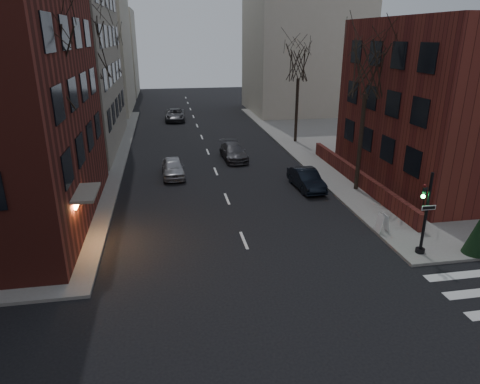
{
  "coord_description": "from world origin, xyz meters",
  "views": [
    {
      "loc": [
        -3.61,
        -7.4,
        9.9
      ],
      "look_at": [
        0.11,
        13.76,
        2.0
      ],
      "focal_mm": 32.0,
      "sensor_mm": 36.0,
      "label": 1
    }
  ],
  "objects_px": {
    "streetlamp_far": "(121,90)",
    "evergreen_shrub": "(477,235)",
    "tree_left_b": "(87,50)",
    "tree_right_b": "(299,62)",
    "tree_left_c": "(110,55)",
    "sandwich_board": "(383,223)",
    "traffic_signal": "(424,219)",
    "tree_left_a": "(46,69)",
    "streetlamp_near": "(96,126)",
    "parked_sedan": "(306,179)",
    "car_lane_silver": "(173,167)",
    "car_lane_far": "(175,115)",
    "car_lane_gray": "(234,152)",
    "tree_right_a": "(368,68)"
  },
  "relations": [
    {
      "from": "tree_left_c",
      "to": "streetlamp_far",
      "type": "height_order",
      "value": "tree_left_c"
    },
    {
      "from": "traffic_signal",
      "to": "streetlamp_near",
      "type": "relative_size",
      "value": 0.64
    },
    {
      "from": "traffic_signal",
      "to": "evergreen_shrub",
      "type": "distance_m",
      "value": 2.73
    },
    {
      "from": "streetlamp_far",
      "to": "car_lane_gray",
      "type": "xyz_separation_m",
      "value": [
        10.1,
        -14.9,
        -3.58
      ]
    },
    {
      "from": "traffic_signal",
      "to": "sandwich_board",
      "type": "relative_size",
      "value": 4.04
    },
    {
      "from": "streetlamp_far",
      "to": "car_lane_silver",
      "type": "distance_m",
      "value": 19.62
    },
    {
      "from": "streetlamp_far",
      "to": "car_lane_gray",
      "type": "distance_m",
      "value": 18.35
    },
    {
      "from": "streetlamp_far",
      "to": "car_lane_far",
      "type": "bearing_deg",
      "value": 32.09
    },
    {
      "from": "car_lane_gray",
      "to": "tree_right_a",
      "type": "bearing_deg",
      "value": -55.87
    },
    {
      "from": "tree_left_a",
      "to": "streetlamp_near",
      "type": "bearing_deg",
      "value": 85.71
    },
    {
      "from": "parked_sedan",
      "to": "streetlamp_near",
      "type": "bearing_deg",
      "value": 164.47
    },
    {
      "from": "streetlamp_near",
      "to": "parked_sedan",
      "type": "distance_m",
      "value": 14.58
    },
    {
      "from": "tree_right_a",
      "to": "tree_right_b",
      "type": "distance_m",
      "value": 14.01
    },
    {
      "from": "car_lane_far",
      "to": "streetlamp_near",
      "type": "bearing_deg",
      "value": -101.43
    },
    {
      "from": "tree_left_b",
      "to": "tree_left_c",
      "type": "relative_size",
      "value": 1.11
    },
    {
      "from": "tree_left_a",
      "to": "car_lane_far",
      "type": "relative_size",
      "value": 2.01
    },
    {
      "from": "sandwich_board",
      "to": "evergreen_shrub",
      "type": "distance_m",
      "value": 4.38
    },
    {
      "from": "tree_right_b",
      "to": "parked_sedan",
      "type": "relative_size",
      "value": 2.23
    },
    {
      "from": "car_lane_silver",
      "to": "car_lane_gray",
      "type": "bearing_deg",
      "value": 34.36
    },
    {
      "from": "traffic_signal",
      "to": "streetlamp_far",
      "type": "relative_size",
      "value": 0.64
    },
    {
      "from": "tree_left_a",
      "to": "streetlamp_near",
      "type": "xyz_separation_m",
      "value": [
        0.6,
        8.0,
        -4.23
      ]
    },
    {
      "from": "tree_left_b",
      "to": "car_lane_far",
      "type": "distance_m",
      "value": 22.23
    },
    {
      "from": "car_lane_far",
      "to": "tree_left_a",
      "type": "bearing_deg",
      "value": -99.08
    },
    {
      "from": "tree_left_c",
      "to": "sandwich_board",
      "type": "distance_m",
      "value": 33.59
    },
    {
      "from": "car_lane_far",
      "to": "car_lane_gray",
      "type": "bearing_deg",
      "value": -74.6
    },
    {
      "from": "tree_left_c",
      "to": "sandwich_board",
      "type": "height_order",
      "value": "tree_left_c"
    },
    {
      "from": "tree_left_c",
      "to": "tree_left_a",
      "type": "bearing_deg",
      "value": -90.0
    },
    {
      "from": "tree_right_a",
      "to": "car_lane_silver",
      "type": "relative_size",
      "value": 2.41
    },
    {
      "from": "streetlamp_far",
      "to": "car_lane_silver",
      "type": "bearing_deg",
      "value": -75.15
    },
    {
      "from": "streetlamp_far",
      "to": "sandwich_board",
      "type": "height_order",
      "value": "streetlamp_far"
    },
    {
      "from": "traffic_signal",
      "to": "car_lane_far",
      "type": "bearing_deg",
      "value": 105.74
    },
    {
      "from": "car_lane_far",
      "to": "tree_right_a",
      "type": "bearing_deg",
      "value": -65.59
    },
    {
      "from": "traffic_signal",
      "to": "tree_left_b",
      "type": "bearing_deg",
      "value": 134.54
    },
    {
      "from": "tree_left_b",
      "to": "parked_sedan",
      "type": "relative_size",
      "value": 2.63
    },
    {
      "from": "traffic_signal",
      "to": "parked_sedan",
      "type": "height_order",
      "value": "traffic_signal"
    },
    {
      "from": "tree_right_b",
      "to": "streetlamp_near",
      "type": "bearing_deg",
      "value": -149.53
    },
    {
      "from": "streetlamp_far",
      "to": "evergreen_shrub",
      "type": "relative_size",
      "value": 3.33
    },
    {
      "from": "car_lane_silver",
      "to": "streetlamp_far",
      "type": "bearing_deg",
      "value": 103.12
    },
    {
      "from": "parked_sedan",
      "to": "car_lane_silver",
      "type": "xyz_separation_m",
      "value": [
        -8.87,
        4.33,
        0.01
      ]
    },
    {
      "from": "tree_left_b",
      "to": "tree_right_b",
      "type": "relative_size",
      "value": 1.18
    },
    {
      "from": "streetlamp_far",
      "to": "car_lane_silver",
      "type": "xyz_separation_m",
      "value": [
        4.95,
        -18.66,
        -3.55
      ]
    },
    {
      "from": "tree_left_a",
      "to": "streetlamp_near",
      "type": "height_order",
      "value": "tree_left_a"
    },
    {
      "from": "tree_right_a",
      "to": "sandwich_board",
      "type": "bearing_deg",
      "value": -102.92
    },
    {
      "from": "parked_sedan",
      "to": "evergreen_shrub",
      "type": "relative_size",
      "value": 2.18
    },
    {
      "from": "tree_right_b",
      "to": "tree_left_b",
      "type": "bearing_deg",
      "value": -161.18
    },
    {
      "from": "streetlamp_near",
      "to": "tree_right_a",
      "type": "bearing_deg",
      "value": -13.24
    },
    {
      "from": "traffic_signal",
      "to": "tree_left_c",
      "type": "bearing_deg",
      "value": 118.36
    },
    {
      "from": "tree_left_a",
      "to": "tree_right_b",
      "type": "xyz_separation_m",
      "value": [
        17.6,
        18.0,
        -0.88
      ]
    },
    {
      "from": "traffic_signal",
      "to": "car_lane_far",
      "type": "distance_m",
      "value": 38.1
    },
    {
      "from": "streetlamp_far",
      "to": "streetlamp_near",
      "type": "bearing_deg",
      "value": -90.0
    }
  ]
}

